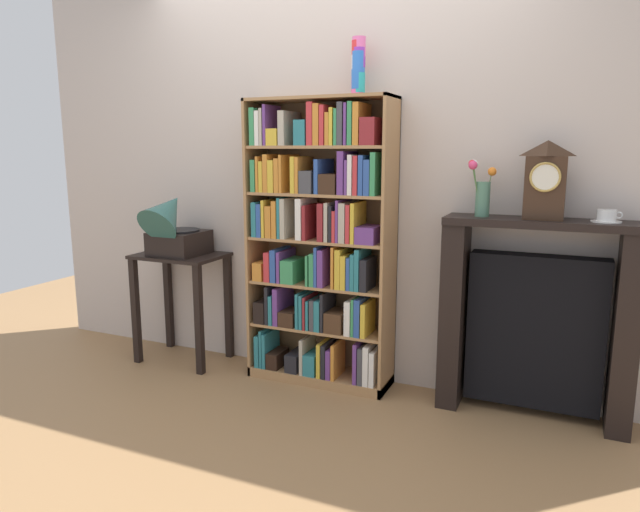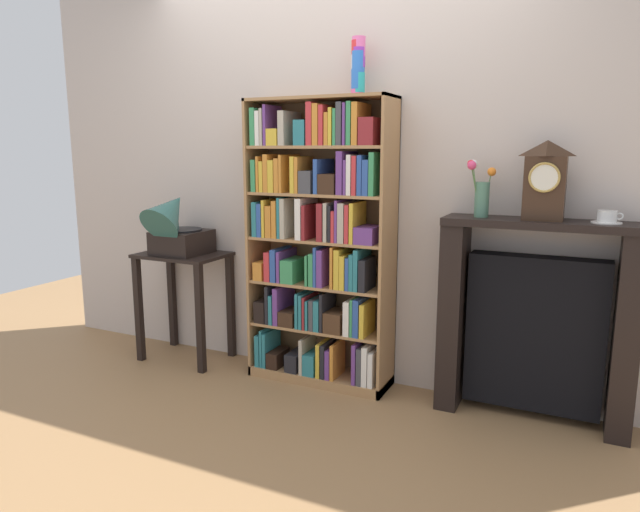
# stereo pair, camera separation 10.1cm
# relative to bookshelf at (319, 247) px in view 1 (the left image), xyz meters

# --- Properties ---
(ground_plane) EXTENTS (7.69, 6.40, 0.02)m
(ground_plane) POSITION_rel_bookshelf_xyz_m (0.00, -0.08, -0.87)
(ground_plane) COLOR #997047
(wall_back) EXTENTS (4.69, 0.08, 2.60)m
(wall_back) POSITION_rel_bookshelf_xyz_m (0.13, 0.19, 0.44)
(wall_back) COLOR beige
(wall_back) RESTS_ON ground
(bookshelf) EXTENTS (0.90, 0.29, 1.74)m
(bookshelf) POSITION_rel_bookshelf_xyz_m (0.00, 0.00, 0.00)
(bookshelf) COLOR #A87A4C
(bookshelf) RESTS_ON ground
(cup_stack) EXTENTS (0.08, 0.08, 0.32)m
(cup_stack) POSITION_rel_bookshelf_xyz_m (0.22, 0.05, 1.04)
(cup_stack) COLOR pink
(cup_stack) RESTS_ON bookshelf
(side_table_left) EXTENTS (0.58, 0.41, 0.75)m
(side_table_left) POSITION_rel_bookshelf_xyz_m (-1.00, -0.05, -0.31)
(side_table_left) COLOR black
(side_table_left) RESTS_ON ground
(gramophone) EXTENTS (0.32, 0.47, 0.49)m
(gramophone) POSITION_rel_bookshelf_xyz_m (-1.00, -0.11, 0.09)
(gramophone) COLOR black
(gramophone) RESTS_ON side_table_left
(fireplace_mantel) EXTENTS (0.98, 0.27, 1.09)m
(fireplace_mantel) POSITION_rel_bookshelf_xyz_m (1.26, 0.04, -0.32)
(fireplace_mantel) COLOR black
(fireplace_mantel) RESTS_ON ground
(mantel_clock) EXTENTS (0.20, 0.14, 0.40)m
(mantel_clock) POSITION_rel_bookshelf_xyz_m (1.26, 0.02, 0.43)
(mantel_clock) COLOR #382316
(mantel_clock) RESTS_ON fireplace_mantel
(flower_vase) EXTENTS (0.15, 0.16, 0.30)m
(flower_vase) POSITION_rel_bookshelf_xyz_m (0.94, 0.02, 0.37)
(flower_vase) COLOR #4C7A60
(flower_vase) RESTS_ON fireplace_mantel
(teacup_with_saucer) EXTENTS (0.14, 0.14, 0.06)m
(teacup_with_saucer) POSITION_rel_bookshelf_xyz_m (1.55, 0.02, 0.26)
(teacup_with_saucer) COLOR white
(teacup_with_saucer) RESTS_ON fireplace_mantel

